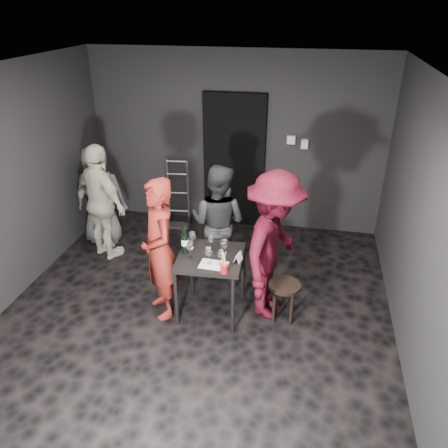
% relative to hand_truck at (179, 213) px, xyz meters
% --- Properties ---
extents(floor, '(4.50, 5.00, 0.02)m').
position_rel_hand_truck_xyz_m(floor, '(0.86, -2.19, -0.20)').
color(floor, black).
rests_on(floor, ground).
extents(ceiling, '(4.50, 5.00, 0.02)m').
position_rel_hand_truck_xyz_m(ceiling, '(0.86, -2.19, 2.50)').
color(ceiling, silver).
rests_on(ceiling, ground).
extents(wall_back, '(4.50, 0.04, 2.70)m').
position_rel_hand_truck_xyz_m(wall_back, '(0.86, 0.31, 1.15)').
color(wall_back, black).
rests_on(wall_back, ground).
extents(wall_front, '(4.50, 0.04, 2.70)m').
position_rel_hand_truck_xyz_m(wall_front, '(0.86, -4.69, 1.15)').
color(wall_front, black).
rests_on(wall_front, ground).
extents(wall_right, '(0.04, 5.00, 2.70)m').
position_rel_hand_truck_xyz_m(wall_right, '(3.11, -2.19, 1.15)').
color(wall_right, black).
rests_on(wall_right, ground).
extents(doorway, '(0.95, 0.10, 2.10)m').
position_rel_hand_truck_xyz_m(doorway, '(0.86, 0.25, 0.85)').
color(doorway, black).
rests_on(doorway, ground).
extents(wallbox_upper, '(0.12, 0.06, 0.12)m').
position_rel_hand_truck_xyz_m(wallbox_upper, '(1.71, 0.26, 1.25)').
color(wallbox_upper, '#B7B7B2').
rests_on(wallbox_upper, wall_back).
extents(wallbox_lower, '(0.10, 0.06, 0.14)m').
position_rel_hand_truck_xyz_m(wallbox_lower, '(1.91, 0.26, 1.20)').
color(wallbox_lower, '#B7B7B2').
rests_on(wallbox_lower, wall_back).
extents(hand_truck, '(0.37, 0.32, 1.09)m').
position_rel_hand_truck_xyz_m(hand_truck, '(0.00, 0.00, 0.00)').
color(hand_truck, '#B2B2B7').
rests_on(hand_truck, floor).
extents(tasting_table, '(0.72, 0.72, 0.75)m').
position_rel_hand_truck_xyz_m(tasting_table, '(1.02, -2.05, 0.45)').
color(tasting_table, black).
rests_on(tasting_table, floor).
extents(stool, '(0.36, 0.36, 0.47)m').
position_rel_hand_truck_xyz_m(stool, '(1.87, -2.02, 0.17)').
color(stool, '#332318').
rests_on(stool, floor).
extents(server_red, '(0.75, 0.80, 1.85)m').
position_rel_hand_truck_xyz_m(server_red, '(0.48, -2.18, 0.72)').
color(server_red, maroon).
rests_on(server_red, floor).
extents(woman_black, '(0.85, 0.58, 1.59)m').
position_rel_hand_truck_xyz_m(woman_black, '(0.95, -1.30, 0.59)').
color(woman_black, '#2A2A2D').
rests_on(woman_black, floor).
extents(man_maroon, '(0.89, 1.42, 2.04)m').
position_rel_hand_truck_xyz_m(man_maroon, '(1.71, -1.93, 0.82)').
color(man_maroon, '#430815').
rests_on(man_maroon, floor).
extents(bystander_cream, '(1.16, 0.95, 1.79)m').
position_rel_hand_truck_xyz_m(bystander_cream, '(-0.72, -1.13, 0.69)').
color(bystander_cream, beige).
rests_on(bystander_cream, floor).
extents(bystander_grey, '(0.80, 0.54, 1.50)m').
position_rel_hand_truck_xyz_m(bystander_grey, '(-0.95, -0.74, 0.54)').
color(bystander_grey, '#5A5A5A').
rests_on(bystander_grey, floor).
extents(tasting_mat, '(0.31, 0.22, 0.00)m').
position_rel_hand_truck_xyz_m(tasting_mat, '(1.10, -2.23, 0.55)').
color(tasting_mat, white).
rests_on(tasting_mat, tasting_table).
extents(wine_glass_a, '(0.09, 0.09, 0.22)m').
position_rel_hand_truck_xyz_m(wine_glass_a, '(0.81, -2.13, 0.65)').
color(wine_glass_a, white).
rests_on(wine_glass_a, tasting_table).
extents(wine_glass_b, '(0.10, 0.10, 0.22)m').
position_rel_hand_truck_xyz_m(wine_glass_b, '(0.78, -1.91, 0.66)').
color(wine_glass_b, white).
rests_on(wine_glass_b, tasting_table).
extents(wine_glass_c, '(0.09, 0.09, 0.19)m').
position_rel_hand_truck_xyz_m(wine_glass_c, '(0.99, -1.89, 0.64)').
color(wine_glass_c, white).
rests_on(wine_glass_c, tasting_table).
extents(wine_glass_d, '(0.09, 0.09, 0.21)m').
position_rel_hand_truck_xyz_m(wine_glass_d, '(1.04, -2.20, 0.65)').
color(wine_glass_d, white).
rests_on(wine_glass_d, tasting_table).
extents(wine_glass_e, '(0.08, 0.08, 0.19)m').
position_rel_hand_truck_xyz_m(wine_glass_e, '(1.17, -2.19, 0.64)').
color(wine_glass_e, white).
rests_on(wine_glass_e, tasting_table).
extents(wine_glass_f, '(0.09, 0.09, 0.22)m').
position_rel_hand_truck_xyz_m(wine_glass_f, '(1.17, -2.02, 0.65)').
color(wine_glass_f, white).
rests_on(wine_glass_f, tasting_table).
extents(wine_bottle, '(0.08, 0.08, 0.33)m').
position_rel_hand_truck_xyz_m(wine_bottle, '(0.72, -2.02, 0.67)').
color(wine_bottle, black).
rests_on(wine_bottle, tasting_table).
extents(breadstick_cup, '(0.08, 0.08, 0.26)m').
position_rel_hand_truck_xyz_m(breadstick_cup, '(1.24, -2.35, 0.66)').
color(breadstick_cup, '#A71419').
rests_on(breadstick_cup, tasting_table).
extents(reserved_card, '(0.10, 0.14, 0.10)m').
position_rel_hand_truck_xyz_m(reserved_card, '(1.33, -2.10, 0.59)').
color(reserved_card, white).
rests_on(reserved_card, tasting_table).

